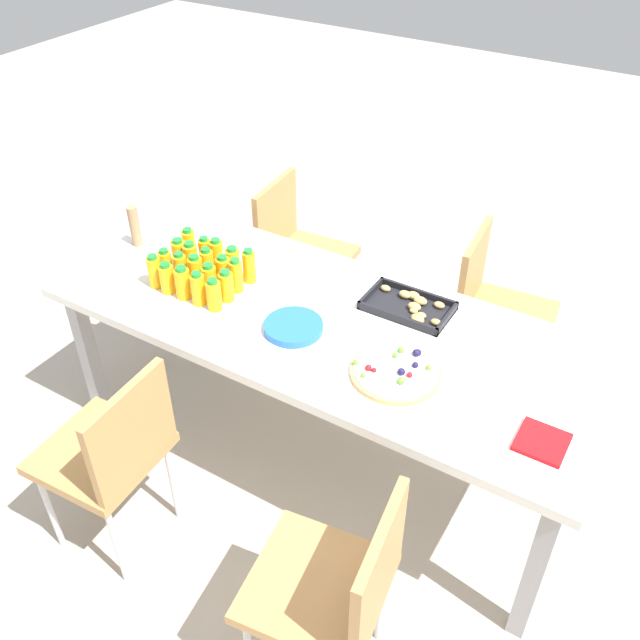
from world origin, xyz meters
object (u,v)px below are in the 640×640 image
object	(u,v)px
juice_bottle_16	(205,252)
juice_bottle_19	(249,266)
juice_bottle_7	(196,273)
napkin_stack	(542,442)
juice_bottle_6	(181,268)
juice_bottle_13	(224,271)
juice_bottle_17	(217,256)
party_table	(324,332)
fruit_pizza	(396,371)
juice_bottle_18	(233,263)
plate_stack	(293,327)
juice_bottle_1	(167,279)
juice_bottle_10	(179,255)
juice_bottle_4	(214,295)
juice_bottle_8	(209,280)
juice_bottle_11	(191,259)
juice_bottle_14	(236,276)
chair_near_right	(338,585)
juice_bottle_5	(166,264)
juice_bottle_0	(155,272)
snack_tray	(410,307)
chair_far_left	(297,247)
cardboard_tube	(135,226)
juice_bottle_2	(183,283)
juice_bottle_12	(207,265)
chair_far_right	(494,305)
juice_bottle_3	(198,289)
juice_bottle_15	(189,245)
chair_near_left	(112,450)
juice_bottle_9	(226,286)

from	to	relation	value
juice_bottle_16	juice_bottle_19	xyz separation A→B (m)	(0.22, 0.00, 0.01)
juice_bottle_7	napkin_stack	xyz separation A→B (m)	(1.43, -0.11, -0.06)
juice_bottle_6	juice_bottle_13	xyz separation A→B (m)	(0.16, 0.08, -0.00)
juice_bottle_17	juice_bottle_16	bearing A→B (deg)	174.33
party_table	napkin_stack	xyz separation A→B (m)	(0.89, -0.19, 0.07)
fruit_pizza	napkin_stack	world-z (taller)	fruit_pizza
juice_bottle_18	plate_stack	distance (m)	0.44
juice_bottle_1	juice_bottle_10	world-z (taller)	juice_bottle_10
juice_bottle_4	juice_bottle_7	xyz separation A→B (m)	(-0.15, 0.08, 0.01)
juice_bottle_8	juice_bottle_11	distance (m)	0.16
party_table	juice_bottle_14	bearing A→B (deg)	-177.02
chair_near_right	juice_bottle_17	world-z (taller)	juice_bottle_17
juice_bottle_10	juice_bottle_8	bearing A→B (deg)	-19.18
juice_bottle_8	juice_bottle_14	bearing A→B (deg)	39.81
juice_bottle_4	juice_bottle_8	xyz separation A→B (m)	(-0.08, 0.07, -0.00)
juice_bottle_8	juice_bottle_17	world-z (taller)	juice_bottle_17
chair_near_right	juice_bottle_1	distance (m)	1.34
juice_bottle_17	juice_bottle_19	bearing A→B (deg)	2.51
juice_bottle_18	napkin_stack	bearing A→B (deg)	-10.33
juice_bottle_8	juice_bottle_10	size ratio (longest dim) A/B	0.95
juice_bottle_5	juice_bottle_10	bearing A→B (deg)	87.74
chair_near_right	juice_bottle_6	size ratio (longest dim) A/B	6.12
juice_bottle_4	juice_bottle_0	bearing A→B (deg)	-179.79
snack_tray	chair_far_left	bearing A→B (deg)	149.23
juice_bottle_14	cardboard_tube	world-z (taller)	cardboard_tube
juice_bottle_17	fruit_pizza	distance (m)	0.93
juice_bottle_2	juice_bottle_19	bearing A→B (deg)	55.34
juice_bottle_14	napkin_stack	bearing A→B (deg)	-7.67
party_table	juice_bottle_4	bearing A→B (deg)	-157.44
party_table	juice_bottle_6	distance (m)	0.64
juice_bottle_5	napkin_stack	xyz separation A→B (m)	(1.58, -0.10, -0.05)
juice_bottle_10	cardboard_tube	size ratio (longest dim) A/B	0.75
juice_bottle_7	juice_bottle_12	size ratio (longest dim) A/B	1.01
chair_near_right	fruit_pizza	xyz separation A→B (m)	(-0.15, 0.65, 0.27)
chair_far_right	fruit_pizza	xyz separation A→B (m)	(-0.06, -0.91, 0.27)
juice_bottle_0	juice_bottle_1	bearing A→B (deg)	-4.78
juice_bottle_18	plate_stack	bearing A→B (deg)	-23.21
juice_bottle_3	juice_bottle_19	distance (m)	0.24
juice_bottle_5	chair_far_left	bearing A→B (deg)	83.33
juice_bottle_15	juice_bottle_2	bearing A→B (deg)	-55.51
juice_bottle_8	juice_bottle_18	size ratio (longest dim) A/B	0.96
chair_near_left	chair_far_left	bearing A→B (deg)	3.75
chair_near_left	juice_bottle_0	world-z (taller)	juice_bottle_0
juice_bottle_16	plate_stack	xyz separation A→B (m)	(0.55, -0.18, -0.05)
juice_bottle_10	party_table	bearing A→B (deg)	1.05
chair_far_right	juice_bottle_7	bearing A→B (deg)	-54.07
juice_bottle_0	chair_far_left	bearing A→B (deg)	84.18
juice_bottle_10	juice_bottle_9	bearing A→B (deg)	-14.36
party_table	juice_bottle_5	size ratio (longest dim) A/B	16.23
juice_bottle_6	juice_bottle_15	bearing A→B (deg)	117.57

